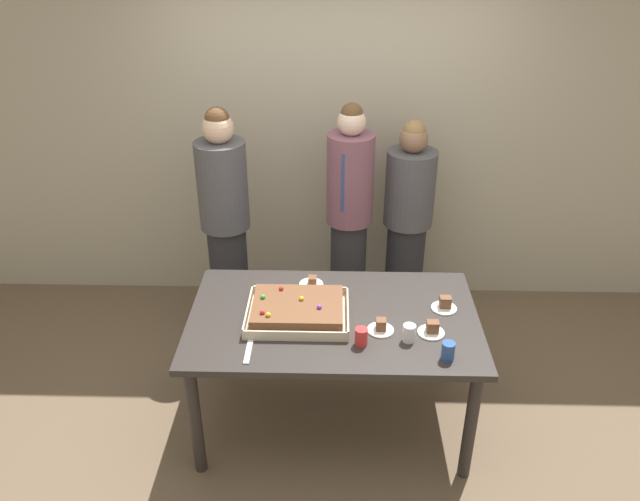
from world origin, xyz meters
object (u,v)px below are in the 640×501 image
Objects in this scene: drink_cup_nearest at (448,351)px; person_serving_front at (225,223)px; drink_cup_middle at (361,337)px; cake_server_utensil at (248,352)px; person_green_shirt_behind at (407,223)px; party_table at (333,329)px; plated_slice_far_left at (432,330)px; plated_slice_near_left at (381,327)px; person_striped_tie_right at (349,218)px; drink_cup_far_end at (409,333)px; plated_slice_near_right at (312,283)px; sheet_cake at (298,310)px; plated_slice_far_right at (445,305)px.

person_serving_front is at bearing 135.68° from drink_cup_nearest.
drink_cup_middle is 0.61m from cake_server_utensil.
person_green_shirt_behind is (-0.06, 1.53, -0.02)m from drink_cup_nearest.
plated_slice_far_left is at bearing -15.31° from party_table.
person_striped_tie_right is (-0.16, 1.18, 0.10)m from plated_slice_near_left.
party_table is at bearing 151.91° from drink_cup_far_end.
drink_cup_middle is 1.00× the size of drink_cup_far_end.
cake_server_utensil is 1.36m from person_serving_front.
drink_cup_far_end reaches higher than plated_slice_near_right.
person_striped_tie_right is at bearing 71.30° from plated_slice_near_right.
plated_slice_far_right is at bearing 7.03° from sheet_cake.
plated_slice_near_right is 0.75× the size of cake_server_utensil.
plated_slice_far_left is 0.41m from drink_cup_middle.
plated_slice_near_right is 1.02m from drink_cup_nearest.
drink_cup_middle reaches higher than plated_slice_near_left.
person_serving_front is 1.09× the size of person_green_shirt_behind.
drink_cup_far_end reaches higher than cake_server_utensil.
plated_slice_near_left is 1.50× the size of drink_cup_middle.
drink_cup_middle is at bearing -144.74° from plated_slice_far_right.
plated_slice_far_right is 0.61m from drink_cup_middle.
drink_cup_nearest is (0.05, -0.22, 0.03)m from plated_slice_far_left.
cake_server_utensil is at bearing -0.85° from person_green_shirt_behind.
plated_slice_far_right is at bearing 30.48° from plated_slice_near_left.
person_striped_tie_right reaches higher than plated_slice_far_left.
drink_cup_middle is (0.29, -0.59, 0.03)m from plated_slice_near_right.
sheet_cake is 0.34× the size of person_serving_front.
plated_slice_near_left is 1.19m from person_striped_tie_right.
party_table is 0.38m from plated_slice_near_right.
drink_cup_far_end is 0.06× the size of person_green_shirt_behind.
person_serving_front is (-0.92, 1.23, 0.06)m from drink_cup_middle.
person_serving_front is at bearing -68.67° from person_striped_tie_right.
plated_slice_far_left is at bearing -113.53° from plated_slice_far_right.
plated_slice_far_right reaches higher than plated_slice_far_left.
plated_slice_far_left reaches higher than party_table.
plated_slice_near_left is at bearing 48.08° from drink_cup_middle.
person_serving_front is at bearing -49.43° from person_green_shirt_behind.
sheet_cake is at bearing -0.02° from person_striped_tie_right.
sheet_cake is at bearing 169.54° from plated_slice_far_left.
person_striped_tie_right reaches higher than plated_slice_near_left.
drink_cup_far_end is at bearing -28.09° from party_table.
sheet_cake is 1.38m from person_green_shirt_behind.
party_table is 0.72m from drink_cup_nearest.
party_table is at bearing 2.86° from sheet_cake.
plated_slice_near_left is (0.47, -0.12, -0.02)m from sheet_cake.
plated_slice_far_left is at bearing 32.79° from person_green_shirt_behind.
drink_cup_far_end is (0.15, -0.09, 0.03)m from plated_slice_near_left.
drink_cup_far_end is at bearing -152.36° from plated_slice_far_left.
person_green_shirt_behind reaches higher than drink_cup_middle.
person_green_shirt_behind is (1.31, 0.19, -0.08)m from person_serving_front.
sheet_cake is 0.43m from drink_cup_middle.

